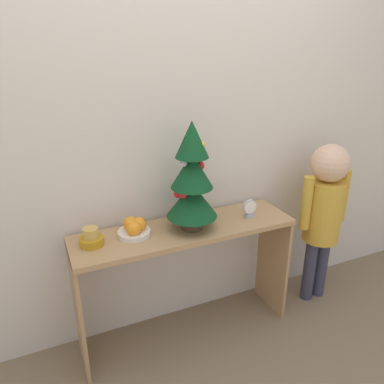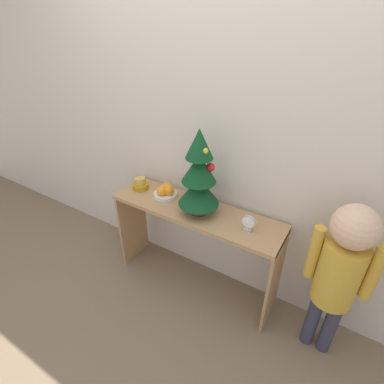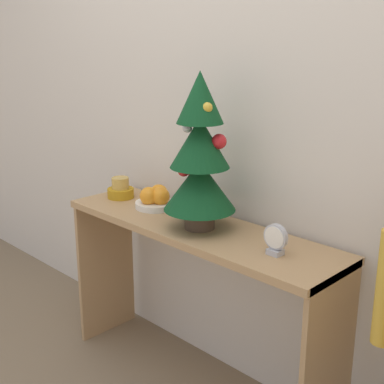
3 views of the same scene
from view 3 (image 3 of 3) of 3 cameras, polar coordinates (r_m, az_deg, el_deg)
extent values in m
cube|color=beige|center=(2.18, 4.58, 10.97)|extent=(7.00, 0.05, 2.50)
cube|color=tan|center=(2.14, 0.43, -3.90)|extent=(1.27, 0.35, 0.03)
cube|color=tan|center=(2.71, -9.13, -7.55)|extent=(0.02, 0.32, 0.73)
cube|color=tan|center=(1.96, 14.24, -17.95)|extent=(0.02, 0.32, 0.73)
cylinder|color=#4C3828|center=(2.09, 0.81, -3.21)|extent=(0.12, 0.12, 0.05)
cylinder|color=brown|center=(2.08, 0.81, -2.04)|extent=(0.02, 0.02, 0.04)
cone|color=#0F421E|center=(2.05, 0.82, 0.72)|extent=(0.28, 0.28, 0.19)
cone|color=#0F421E|center=(2.01, 0.84, 5.33)|extent=(0.23, 0.23, 0.19)
cone|color=#0F421E|center=(1.98, 0.86, 10.09)|extent=(0.18, 0.18, 0.19)
sphere|color=silver|center=(2.03, -0.50, 6.86)|extent=(0.04, 0.04, 0.04)
sphere|color=red|center=(1.99, 2.91, 5.41)|extent=(0.06, 0.06, 0.06)
sphere|color=gold|center=(1.94, 1.62, 8.99)|extent=(0.04, 0.04, 0.04)
sphere|color=red|center=(2.06, -0.88, 2.32)|extent=(0.05, 0.05, 0.05)
sphere|color=red|center=(2.11, 0.17, 2.02)|extent=(0.04, 0.04, 0.04)
cylinder|color=silver|center=(2.35, -3.93, -1.35)|extent=(0.18, 0.18, 0.03)
sphere|color=orange|center=(2.32, -3.39, -0.46)|extent=(0.08, 0.08, 0.08)
sphere|color=orange|center=(2.36, -3.56, -0.16)|extent=(0.08, 0.08, 0.08)
sphere|color=orange|center=(2.32, -4.61, -0.44)|extent=(0.08, 0.08, 0.08)
cylinder|color=#B78419|center=(2.51, -7.62, -0.10)|extent=(0.12, 0.12, 0.04)
cylinder|color=gold|center=(2.49, -7.66, 0.96)|extent=(0.08, 0.08, 0.05)
cube|color=#B2B2B7|center=(1.87, 8.86, -6.33)|extent=(0.05, 0.04, 0.02)
cylinder|color=#B2B2B7|center=(1.85, 8.93, -4.74)|extent=(0.09, 0.02, 0.09)
cylinder|color=white|center=(1.84, 8.75, -4.82)|extent=(0.08, 0.00, 0.08)
camera|label=1|loc=(2.17, -55.55, 16.07)|focal=35.00mm
camera|label=2|loc=(0.71, -66.92, 51.36)|focal=28.00mm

